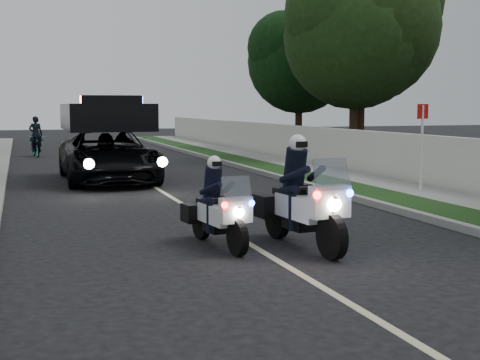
% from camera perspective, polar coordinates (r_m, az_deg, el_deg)
% --- Properties ---
extents(ground, '(120.00, 120.00, 0.00)m').
position_cam_1_polar(ground, '(7.57, 11.03, -11.40)').
color(ground, black).
rests_on(ground, ground).
extents(curb_right, '(0.20, 60.00, 0.15)m').
position_cam_1_polar(curb_right, '(18.12, 6.76, -0.67)').
color(curb_right, gray).
rests_on(curb_right, ground).
extents(grass_verge, '(1.20, 60.00, 0.16)m').
position_cam_1_polar(grass_verge, '(18.43, 8.72, -0.57)').
color(grass_verge, '#193814').
rests_on(grass_verge, ground).
extents(sidewalk_right, '(1.40, 60.00, 0.16)m').
position_cam_1_polar(sidewalk_right, '(19.06, 12.20, -0.41)').
color(sidewalk_right, gray).
rests_on(sidewalk_right, ground).
extents(property_wall, '(0.22, 60.00, 1.50)m').
position_cam_1_polar(property_wall, '(19.52, 14.78, 1.66)').
color(property_wall, beige).
rests_on(property_wall, ground).
extents(lane_marking, '(0.12, 50.00, 0.01)m').
position_cam_1_polar(lane_marking, '(16.81, -6.00, -1.46)').
color(lane_marking, '#BFB78C').
rests_on(lane_marking, ground).
extents(police_moto_left, '(0.84, 1.83, 1.50)m').
position_cam_1_polar(police_moto_left, '(10.90, -1.94, -5.77)').
color(police_moto_left, silver).
rests_on(police_moto_left, ground).
extents(police_moto_right, '(0.96, 2.24, 1.85)m').
position_cam_1_polar(police_moto_right, '(10.86, 5.32, -5.84)').
color(police_moto_right, silver).
rests_on(police_moto_right, ground).
extents(police_suv, '(2.66, 5.73, 2.79)m').
position_cam_1_polar(police_suv, '(20.56, -11.28, -0.12)').
color(police_suv, black).
rests_on(police_suv, ground).
extents(bicycle, '(0.84, 1.88, 0.95)m').
position_cam_1_polar(bicycle, '(31.36, -17.18, 1.94)').
color(bicycle, black).
rests_on(bicycle, ground).
extents(cyclist, '(0.63, 0.46, 1.63)m').
position_cam_1_polar(cyclist, '(31.36, -17.18, 1.94)').
color(cyclist, black).
rests_on(cyclist, ground).
extents(sign_post, '(0.45, 0.45, 2.43)m').
position_cam_1_polar(sign_post, '(17.33, 15.30, -1.43)').
color(sign_post, red).
rests_on(sign_post, ground).
extents(tree_right_c, '(6.96, 6.96, 10.86)m').
position_cam_1_polar(tree_right_c, '(28.87, 10.28, 1.76)').
color(tree_right_c, '#1B3210').
rests_on(tree_right_c, ground).
extents(tree_right_d, '(7.77, 7.77, 9.95)m').
position_cam_1_polar(tree_right_d, '(28.41, 9.72, 1.70)').
color(tree_right_d, '#1C3812').
rests_on(tree_right_d, ground).
extents(tree_right_e, '(5.99, 5.99, 8.82)m').
position_cam_1_polar(tree_right_e, '(34.39, 5.06, 2.58)').
color(tree_right_e, black).
rests_on(tree_right_e, ground).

